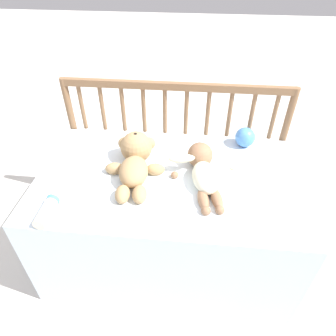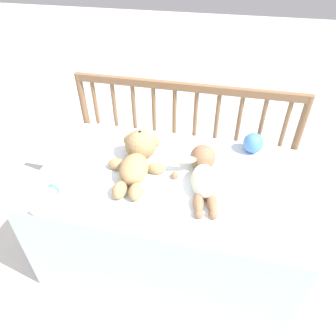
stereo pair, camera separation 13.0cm
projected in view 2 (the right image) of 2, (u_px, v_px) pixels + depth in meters
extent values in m
plane|color=silver|center=(168.00, 250.00, 1.70)|extent=(12.00, 12.00, 0.00)
cube|color=silver|center=(169.00, 218.00, 1.52)|extent=(1.19, 0.70, 0.55)
cylinder|color=brown|center=(90.00, 140.00, 1.82)|extent=(0.04, 0.04, 0.84)
cylinder|color=brown|center=(288.00, 167.00, 1.61)|extent=(0.04, 0.04, 0.84)
cube|color=brown|center=(186.00, 87.00, 1.46)|extent=(1.15, 0.03, 0.04)
cylinder|color=brown|center=(95.00, 103.00, 1.64)|extent=(0.02, 0.02, 0.25)
cylinder|color=brown|center=(114.00, 105.00, 1.62)|extent=(0.02, 0.02, 0.25)
cylinder|color=brown|center=(134.00, 107.00, 1.60)|extent=(0.02, 0.02, 0.25)
cylinder|color=brown|center=(154.00, 109.00, 1.58)|extent=(0.02, 0.02, 0.25)
cylinder|color=brown|center=(174.00, 112.00, 1.56)|extent=(0.02, 0.02, 0.25)
cylinder|color=brown|center=(196.00, 114.00, 1.54)|extent=(0.02, 0.02, 0.25)
cylinder|color=brown|center=(217.00, 117.00, 1.53)|extent=(0.02, 0.02, 0.25)
cylinder|color=brown|center=(239.00, 119.00, 1.51)|extent=(0.02, 0.02, 0.25)
cylinder|color=brown|center=(262.00, 122.00, 1.49)|extent=(0.02, 0.02, 0.25)
cylinder|color=brown|center=(285.00, 124.00, 1.47)|extent=(0.02, 0.02, 0.25)
cube|color=white|center=(167.00, 182.00, 1.32)|extent=(0.81, 0.51, 0.01)
ellipsoid|color=tan|center=(134.00, 169.00, 1.32)|extent=(0.14, 0.20, 0.10)
sphere|color=tan|center=(141.00, 145.00, 1.42)|extent=(0.15, 0.15, 0.15)
sphere|color=tan|center=(140.00, 138.00, 1.39)|extent=(0.06, 0.06, 0.06)
sphere|color=black|center=(140.00, 133.00, 1.37)|extent=(0.02, 0.02, 0.02)
sphere|color=tan|center=(130.00, 140.00, 1.44)|extent=(0.06, 0.06, 0.06)
sphere|color=tan|center=(154.00, 142.00, 1.43)|extent=(0.06, 0.06, 0.06)
ellipsoid|color=tan|center=(117.00, 165.00, 1.37)|extent=(0.09, 0.06, 0.06)
ellipsoid|color=tan|center=(156.00, 168.00, 1.35)|extent=(0.09, 0.06, 0.06)
ellipsoid|color=tan|center=(119.00, 190.00, 1.24)|extent=(0.07, 0.10, 0.06)
ellipsoid|color=tan|center=(136.00, 192.00, 1.23)|extent=(0.07, 0.10, 0.06)
ellipsoid|color=#EAEACC|center=(204.00, 181.00, 1.27)|extent=(0.15, 0.22, 0.09)
sphere|color=#936B4C|center=(203.00, 158.00, 1.36)|extent=(0.12, 0.12, 0.12)
ellipsoid|color=#EAEACC|center=(183.00, 160.00, 1.32)|extent=(0.12, 0.06, 0.04)
ellipsoid|color=#EAEACC|center=(224.00, 178.00, 1.31)|extent=(0.12, 0.06, 0.04)
sphere|color=#936B4C|center=(175.00, 176.00, 1.33)|extent=(0.03, 0.03, 0.03)
sphere|color=#936B4C|center=(232.00, 177.00, 1.32)|extent=(0.03, 0.03, 0.03)
ellipsoid|color=#936B4C|center=(198.00, 203.00, 1.19)|extent=(0.07, 0.12, 0.04)
ellipsoid|color=#936B4C|center=(212.00, 203.00, 1.19)|extent=(0.07, 0.12, 0.04)
sphere|color=#936B4C|center=(199.00, 214.00, 1.15)|extent=(0.04, 0.04, 0.04)
sphere|color=#936B4C|center=(213.00, 215.00, 1.15)|extent=(0.04, 0.04, 0.04)
cylinder|color=#F4E5CC|center=(44.00, 201.00, 1.20)|extent=(0.05, 0.13, 0.05)
cylinder|color=#4C99D8|center=(53.00, 190.00, 1.25)|extent=(0.05, 0.02, 0.05)
sphere|color=#EAC67F|center=(55.00, 187.00, 1.26)|extent=(0.04, 0.04, 0.04)
sphere|color=#4C8CDB|center=(253.00, 143.00, 1.47)|extent=(0.10, 0.10, 0.10)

